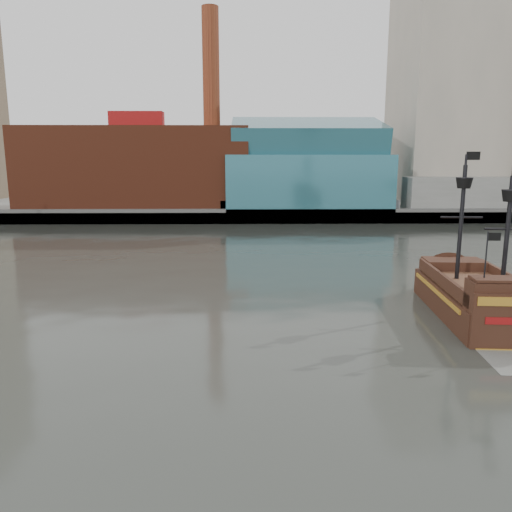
{
  "coord_description": "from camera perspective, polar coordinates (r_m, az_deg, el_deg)",
  "views": [
    {
      "loc": [
        -1.33,
        -25.41,
        11.49
      ],
      "look_at": [
        -0.62,
        12.52,
        4.0
      ],
      "focal_mm": 35.0,
      "sensor_mm": 36.0,
      "label": 1
    }
  ],
  "objects": [
    {
      "name": "pirate_ship",
      "position": [
        39.98,
        23.88,
        -4.79
      ],
      "size": [
        6.52,
        17.46,
        12.81
      ],
      "rotation": [
        0.0,
        0.0,
        -0.08
      ],
      "color": "black",
      "rests_on": "ground"
    },
    {
      "name": "ground",
      "position": [
        27.92,
        1.81,
        -13.14
      ],
      "size": [
        400.0,
        400.0,
        0.0
      ],
      "primitive_type": "plane",
      "color": "#272924",
      "rests_on": "ground"
    },
    {
      "name": "promenade_far",
      "position": [
        117.89,
        -0.42,
        6.07
      ],
      "size": [
        220.0,
        60.0,
        2.0
      ],
      "primitive_type": "cube",
      "color": "slate",
      "rests_on": "ground"
    },
    {
      "name": "seawall",
      "position": [
        88.51,
        -0.2,
        4.56
      ],
      "size": [
        220.0,
        1.0,
        2.6
      ],
      "primitive_type": "cube",
      "color": "#4C4C49",
      "rests_on": "ground"
    },
    {
      "name": "skyline",
      "position": [
        110.94,
        2.43,
        17.92
      ],
      "size": [
        149.0,
        45.0,
        62.0
      ],
      "color": "brown",
      "rests_on": "promenade_far"
    }
  ]
}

